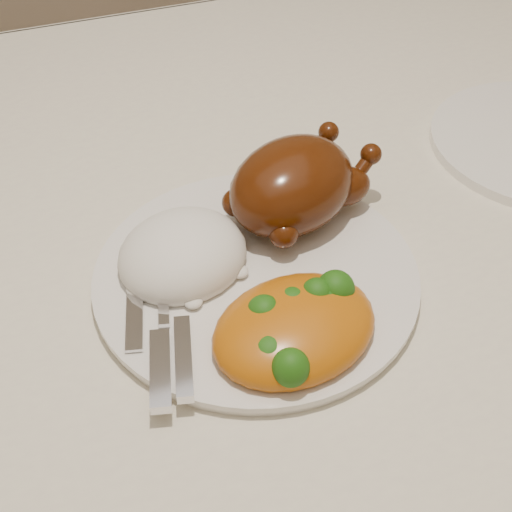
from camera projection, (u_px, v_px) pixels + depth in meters
name	position (u px, v px, depth m)	size (l,w,h in m)	color
dining_table	(212.00, 315.00, 0.74)	(1.60, 0.90, 0.76)	brown
tablecloth	(209.00, 264.00, 0.69)	(1.73, 1.03, 0.18)	beige
dinner_plate	(256.00, 277.00, 0.63)	(0.28, 0.28, 0.01)	white
roast_chicken	(295.00, 184.00, 0.65)	(0.17, 0.14, 0.08)	#4D2108
rice_mound	(183.00, 255.00, 0.62)	(0.15, 0.14, 0.06)	white
mac_and_cheese	(300.00, 325.00, 0.56)	(0.16, 0.13, 0.05)	#D4640D
cutlery	(163.00, 340.00, 0.56)	(0.06, 0.18, 0.01)	silver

